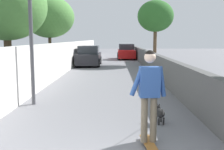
{
  "coord_description": "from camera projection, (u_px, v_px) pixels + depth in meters",
  "views": [
    {
      "loc": [
        -3.29,
        -0.39,
        2.09
      ],
      "look_at": [
        4.84,
        -0.32,
        1.0
      ],
      "focal_mm": 43.79,
      "sensor_mm": 36.0,
      "label": 1
    }
  ],
  "objects": [
    {
      "name": "car_near",
      "position": [
        89.0,
        56.0,
        21.23
      ],
      "size": [
        4.15,
        1.8,
        1.54
      ],
      "color": "black",
      "rests_on": "ground"
    },
    {
      "name": "tree_right_distant",
      "position": [
        155.0,
        16.0,
        21.83
      ],
      "size": [
        2.88,
        2.88,
        5.13
      ],
      "color": "brown",
      "rests_on": "ground"
    },
    {
      "name": "skateboard",
      "position": [
        148.0,
        142.0,
        5.35
      ],
      "size": [
        0.82,
        0.27,
        0.08
      ],
      "color": "brown",
      "rests_on": "ground"
    },
    {
      "name": "ground_plane",
      "position": [
        108.0,
        71.0,
        17.42
      ],
      "size": [
        80.0,
        80.0,
        0.0
      ],
      "primitive_type": "plane",
      "color": "slate"
    },
    {
      "name": "fence_right",
      "position": [
        156.0,
        65.0,
        15.33
      ],
      "size": [
        48.0,
        0.3,
        1.22
      ],
      "primitive_type": "cube",
      "color": "#4C4C4C",
      "rests_on": "ground"
    },
    {
      "name": "car_far",
      "position": [
        126.0,
        52.0,
        27.88
      ],
      "size": [
        3.84,
        1.8,
        1.54
      ],
      "color": "#B71414",
      "rests_on": "ground"
    },
    {
      "name": "lamp_post",
      "position": [
        30.0,
        19.0,
        8.38
      ],
      "size": [
        0.36,
        0.36,
        3.87
      ],
      "color": "#4C4C51",
      "rests_on": "ground"
    },
    {
      "name": "person_skateboarder",
      "position": [
        149.0,
        89.0,
        5.2
      ],
      "size": [
        0.25,
        0.71,
        1.79
      ],
      "color": "#726651",
      "rests_on": "skateboard"
    },
    {
      "name": "wall_left",
      "position": [
        59.0,
        59.0,
        15.34
      ],
      "size": [
        48.0,
        0.3,
        1.84
      ],
      "primitive_type": "cube",
      "color": "silver",
      "rests_on": "ground"
    },
    {
      "name": "dog",
      "position": [
        160.0,
        112.0,
        6.75
      ],
      "size": [
        1.74,
        0.59,
        1.06
      ],
      "color": "black",
      "rests_on": "ground"
    },
    {
      "name": "tree_left_near",
      "position": [
        49.0,
        17.0,
        16.01
      ],
      "size": [
        2.95,
        2.95,
        4.55
      ],
      "color": "#473523",
      "rests_on": "ground"
    },
    {
      "name": "tree_left_far",
      "position": [
        6.0,
        6.0,
        10.57
      ],
      "size": [
        3.17,
        3.17,
        4.68
      ],
      "color": "#473523",
      "rests_on": "ground"
    }
  ]
}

